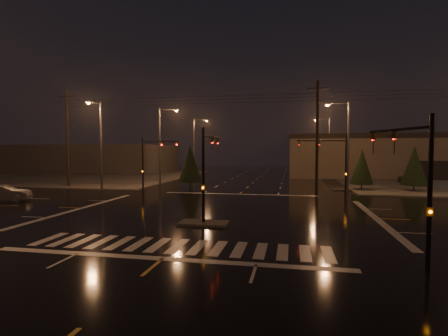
{
  "coord_description": "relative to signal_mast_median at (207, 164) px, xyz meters",
  "views": [
    {
      "loc": [
        5.38,
        -24.85,
        4.64
      ],
      "look_at": [
        -0.61,
        5.8,
        3.0
      ],
      "focal_mm": 28.0,
      "sensor_mm": 36.0,
      "label": 1
    }
  ],
  "objects": [
    {
      "name": "stop_bar_far",
      "position": [
        -0.0,
        14.07,
        -3.75
      ],
      "size": [
        16.0,
        0.5,
        0.01
      ],
      "primitive_type": "cube",
      "color": "beige",
      "rests_on": "ground"
    },
    {
      "name": "streetlight_2",
      "position": [
        -11.18,
        37.07,
        2.05
      ],
      "size": [
        2.77,
        0.32,
        10.0
      ],
      "color": "#38383A",
      "rests_on": "ground"
    },
    {
      "name": "stop_bar_near",
      "position": [
        -0.0,
        -7.93,
        -3.75
      ],
      "size": [
        16.0,
        0.5,
        0.01
      ],
      "primitive_type": "cube",
      "color": "beige",
      "rests_on": "ground"
    },
    {
      "name": "conifer_1",
      "position": [
        18.71,
        20.2,
        -0.87
      ],
      "size": [
        2.8,
        2.8,
        5.07
      ],
      "color": "black",
      "rests_on": "ground"
    },
    {
      "name": "signal_mast_ne",
      "position": [
        9.5,
        13.21,
        0.04
      ],
      "size": [
        4.84,
        1.86,
        6.0
      ],
      "color": "black",
      "rests_on": "ground"
    },
    {
      "name": "ground",
      "position": [
        -0.0,
        3.07,
        -3.75
      ],
      "size": [
        140.0,
        140.0,
        0.0
      ],
      "primitive_type": "plane",
      "color": "black",
      "rests_on": "ground"
    },
    {
      "name": "crosswalk",
      "position": [
        -0.0,
        -5.93,
        -3.75
      ],
      "size": [
        15.0,
        2.6,
        0.01
      ],
      "primitive_type": "cube",
      "color": "beige",
      "rests_on": "ground"
    },
    {
      "name": "conifer_3",
      "position": [
        -6.87,
        19.24,
        -0.8
      ],
      "size": [
        2.89,
        2.89,
        5.21
      ],
      "color": "black",
      "rests_on": "ground"
    },
    {
      "name": "car_parked",
      "position": [
        21.14,
        27.63,
        -2.99
      ],
      "size": [
        3.67,
        4.79,
        1.52
      ],
      "primitive_type": "imported",
      "rotation": [
        0.0,
        0.0,
        0.48
      ],
      "color": "black",
      "rests_on": "ground"
    },
    {
      "name": "sidewalk_nw",
      "position": [
        -30.0,
        33.07,
        -3.69
      ],
      "size": [
        36.0,
        36.0,
        0.12
      ],
      "primitive_type": "cube",
      "color": "#44423D",
      "rests_on": "ground"
    },
    {
      "name": "streetlight_4",
      "position": [
        11.18,
        39.07,
        2.05
      ],
      "size": [
        2.77,
        0.32,
        10.0
      ],
      "color": "#38383A",
      "rests_on": "ground"
    },
    {
      "name": "signal_mast_median",
      "position": [
        0.0,
        0.0,
        0.0
      ],
      "size": [
        0.25,
        4.59,
        6.0
      ],
      "color": "black",
      "rests_on": "ground"
    },
    {
      "name": "signal_mast_se",
      "position": [
        10.23,
        -6.68,
        -0.04
      ],
      "size": [
        1.55,
        3.87,
        6.0
      ],
      "color": "black",
      "rests_on": "ground"
    },
    {
      "name": "streetlight_3",
      "position": [
        11.18,
        19.07,
        2.05
      ],
      "size": [
        2.77,
        0.32,
        10.0
      ],
      "color": "#38383A",
      "rests_on": "ground"
    },
    {
      "name": "streetlight_1",
      "position": [
        -11.18,
        21.07,
        2.05
      ],
      "size": [
        2.77,
        0.32,
        10.0
      ],
      "color": "#38383A",
      "rests_on": "ground"
    },
    {
      "name": "signal_mast_nw",
      "position": [
        -9.5,
        13.21,
        0.04
      ],
      "size": [
        4.84,
        1.86,
        6.0
      ],
      "color": "black",
      "rests_on": "ground"
    },
    {
      "name": "commercial_block",
      "position": [
        -35.0,
        45.07,
        -0.95
      ],
      "size": [
        30.0,
        18.0,
        5.6
      ],
      "primitive_type": "cube",
      "color": "#413B39",
      "rests_on": "ground"
    },
    {
      "name": "median_island",
      "position": [
        -0.0,
        -0.93,
        -3.68
      ],
      "size": [
        3.0,
        1.6,
        0.15
      ],
      "primitive_type": "cube",
      "color": "#44423D",
      "rests_on": "ground"
    },
    {
      "name": "utility_pole_0",
      "position": [
        -22.0,
        17.07,
        2.38
      ],
      "size": [
        2.2,
        0.32,
        12.0
      ],
      "color": "black",
      "rests_on": "ground"
    },
    {
      "name": "car_crossing",
      "position": [
        -20.1,
        5.04,
        -3.02
      ],
      "size": [
        4.7,
        3.0,
        1.46
      ],
      "primitive_type": "imported",
      "rotation": [
        0.0,
        0.0,
        1.93
      ],
      "color": "#54565B",
      "rests_on": "ground"
    },
    {
      "name": "conifer_0",
      "position": [
        13.24,
        20.41,
        -1.06
      ],
      "size": [
        2.55,
        2.55,
        4.69
      ],
      "color": "black",
      "rests_on": "ground"
    },
    {
      "name": "streetlight_5",
      "position": [
        -16.0,
        14.26,
        2.05
      ],
      "size": [
        0.32,
        2.77,
        10.0
      ],
      "color": "#38383A",
      "rests_on": "ground"
    },
    {
      "name": "utility_pole_1",
      "position": [
        8.0,
        17.07,
        2.38
      ],
      "size": [
        2.2,
        0.32,
        12.0
      ],
      "color": "black",
      "rests_on": "ground"
    }
  ]
}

